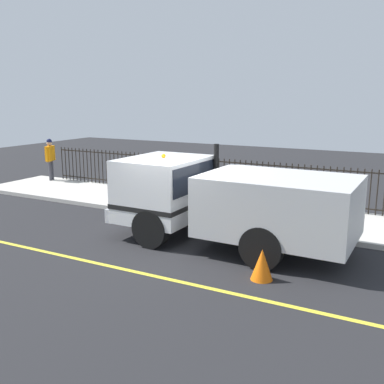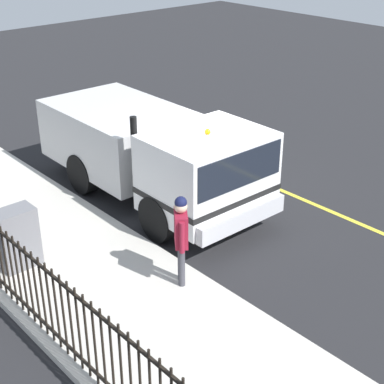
% 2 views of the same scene
% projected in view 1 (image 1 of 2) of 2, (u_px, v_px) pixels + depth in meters
% --- Properties ---
extents(ground_plane, '(44.39, 44.39, 0.00)m').
position_uv_depth(ground_plane, '(178.00, 244.00, 11.17)').
color(ground_plane, '#232326').
rests_on(ground_plane, ground).
extents(sidewalk_slab, '(3.10, 20.18, 0.13)m').
position_uv_depth(sidewalk_slab, '(232.00, 211.00, 14.15)').
color(sidewalk_slab, beige).
rests_on(sidewalk_slab, ground).
extents(lane_marking, '(0.12, 18.16, 0.01)m').
position_uv_depth(lane_marking, '(132.00, 271.00, 9.46)').
color(lane_marking, yellow).
rests_on(lane_marking, ground).
extents(work_truck, '(2.48, 6.05, 2.41)m').
position_uv_depth(work_truck, '(219.00, 197.00, 10.96)').
color(work_truck, white).
rests_on(work_truck, ground).
extents(worker_standing, '(0.46, 0.52, 1.69)m').
position_uv_depth(worker_standing, '(159.00, 177.00, 13.92)').
color(worker_standing, maroon).
rests_on(worker_standing, sidewalk_slab).
extents(pedestrian_distant, '(0.62, 0.38, 1.78)m').
position_uv_depth(pedestrian_distant, '(50.00, 155.00, 18.81)').
color(pedestrian_distant, orange).
rests_on(pedestrian_distant, sidewalk_slab).
extents(iron_fence, '(0.04, 17.19, 1.40)m').
position_uv_depth(iron_fence, '(248.00, 180.00, 15.16)').
color(iron_fence, black).
rests_on(iron_fence, sidewalk_slab).
extents(utility_cabinet, '(0.71, 0.46, 1.15)m').
position_uv_depth(utility_cabinet, '(251.00, 188.00, 14.52)').
color(utility_cabinet, slate).
rests_on(utility_cabinet, sidewalk_slab).
extents(traffic_cone, '(0.45, 0.45, 0.65)m').
position_uv_depth(traffic_cone, '(262.00, 265.00, 8.96)').
color(traffic_cone, orange).
rests_on(traffic_cone, ground).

